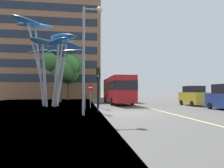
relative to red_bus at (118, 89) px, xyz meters
The scene contains 12 objects.
ground 12.08m from the red_bus, 97.47° to the right, with size 120.00×240.00×0.10m.
red_bus is the anchor object (origin of this frame).
leaf_sculpture 10.01m from the red_bus, 156.85° to the right, with size 7.60×8.20×9.04m.
traffic_light_kerb_near 11.31m from the red_bus, 107.28° to the right, with size 0.28×0.42×3.50m.
traffic_light_kerb_far 7.06m from the red_bus, 114.73° to the right, with size 0.28×0.42×3.65m.
car_parked_mid 9.37m from the red_bus, 29.40° to the right, with size 1.97×4.03×2.25m.
street_lamp 13.69m from the red_bus, 108.17° to the right, with size 1.41×0.44×7.57m.
tree_pavement_near 10.86m from the red_bus, 140.73° to the left, with size 5.53×3.92×8.14m.
tree_pavement_far 15.63m from the red_bus, 118.34° to the left, with size 5.39×5.60×8.52m.
pedestrian 9.08m from the red_bus, 119.21° to the right, with size 0.34×0.34×1.68m.
no_entry_sign 7.87m from the red_bus, 118.89° to the right, with size 0.60×0.12×2.30m.
backdrop_building 29.91m from the red_bus, 117.91° to the left, with size 24.85×13.85×24.27m.
Camera 1 is at (-3.59, -15.37, 1.63)m, focal length 33.61 mm.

